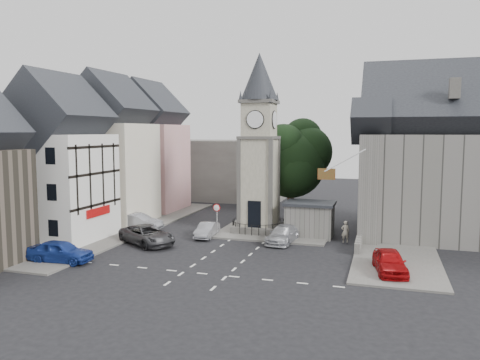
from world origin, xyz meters
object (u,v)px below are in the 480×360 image
(car_west_blue, at_px, (60,251))
(car_east_red, at_px, (390,262))
(pedestrian, at_px, (345,232))
(clock_tower, at_px, (259,144))
(stone_shelter, at_px, (310,219))

(car_west_blue, relative_size, car_east_red, 1.01)
(pedestrian, bearing_deg, clock_tower, -32.06)
(car_east_red, bearing_deg, clock_tower, 130.35)
(stone_shelter, distance_m, car_east_red, 11.48)
(clock_tower, relative_size, stone_shelter, 3.78)
(clock_tower, xyz_separation_m, stone_shelter, (4.80, -0.49, -6.57))
(car_east_red, relative_size, pedestrian, 2.50)
(stone_shelter, bearing_deg, car_east_red, -54.21)
(stone_shelter, height_order, pedestrian, stone_shelter)
(stone_shelter, relative_size, pedestrian, 2.33)
(clock_tower, distance_m, stone_shelter, 8.15)
(car_east_red, xyz_separation_m, pedestrian, (-3.50, 7.88, 0.14))
(stone_shelter, relative_size, car_east_red, 0.93)
(stone_shelter, distance_m, car_west_blue, 20.66)
(clock_tower, height_order, stone_shelter, clock_tower)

